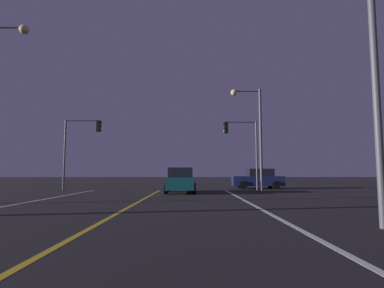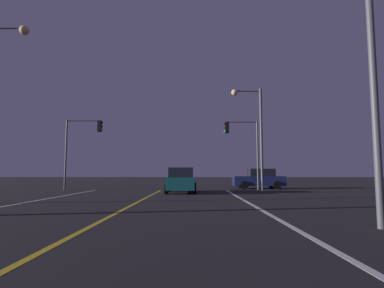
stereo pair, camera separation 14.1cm
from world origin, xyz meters
name	(u,v)px [view 1 (the left image)]	position (x,y,z in m)	size (l,w,h in m)	color
lane_edge_right	(291,225)	(5.08, 9.96, 0.00)	(0.16, 31.92, 0.01)	silver
lane_center_divider	(97,225)	(0.00, 9.96, 0.00)	(0.16, 31.92, 0.01)	gold
car_crossing_side	(258,179)	(8.16, 28.57, 0.82)	(4.30, 2.02, 1.70)	black
car_ahead_far	(181,181)	(1.73, 23.09, 0.82)	(2.02, 4.30, 1.70)	black
traffic_light_near_right	(241,139)	(6.39, 26.42, 4.03)	(2.73, 0.36, 5.46)	#4C4C51
traffic_light_near_left	(83,138)	(-6.27, 26.42, 4.13)	(2.97, 0.36, 5.58)	#4C4C51
street_lamp_right_near	(350,33)	(6.58, 9.44, 4.97)	(2.56, 0.44, 7.75)	#4C4C51
street_lamp_right_far	(253,125)	(6.67, 22.76, 4.59)	(2.10, 0.44, 7.12)	#4C4C51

